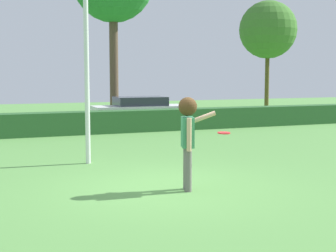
# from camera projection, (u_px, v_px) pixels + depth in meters

# --- Properties ---
(ground_plane) EXTENTS (60.00, 60.00, 0.00)m
(ground_plane) POSITION_uv_depth(u_px,v_px,m) (166.00, 188.00, 9.53)
(ground_plane) COLOR #589346
(person) EXTENTS (0.82, 0.54, 1.80)m
(person) POSITION_uv_depth(u_px,v_px,m) (188.00, 130.00, 9.21)
(person) COLOR slate
(person) RESTS_ON ground
(frisbee) EXTENTS (0.25, 0.25, 0.03)m
(frisbee) POSITION_uv_depth(u_px,v_px,m) (224.00, 133.00, 9.42)
(frisbee) COLOR red
(lamppost) EXTENTS (0.24, 0.24, 6.19)m
(lamppost) POSITION_uv_depth(u_px,v_px,m) (86.00, 26.00, 11.82)
(lamppost) COLOR silver
(lamppost) RESTS_ON ground
(hedge_row) EXTENTS (27.05, 0.90, 0.84)m
(hedge_row) POSITION_uv_depth(u_px,v_px,m) (74.00, 123.00, 18.11)
(hedge_row) COLOR #2B5A2B
(hedge_row) RESTS_ON ground
(parked_car_white) EXTENTS (4.27, 1.95, 1.25)m
(parked_car_white) POSITION_uv_depth(u_px,v_px,m) (140.00, 109.00, 21.65)
(parked_car_white) COLOR white
(parked_car_white) RESTS_ON ground
(maple_tree) EXTENTS (3.57, 3.57, 6.81)m
(maple_tree) POSITION_uv_depth(u_px,v_px,m) (268.00, 30.00, 30.04)
(maple_tree) COLOR brown
(maple_tree) RESTS_ON ground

